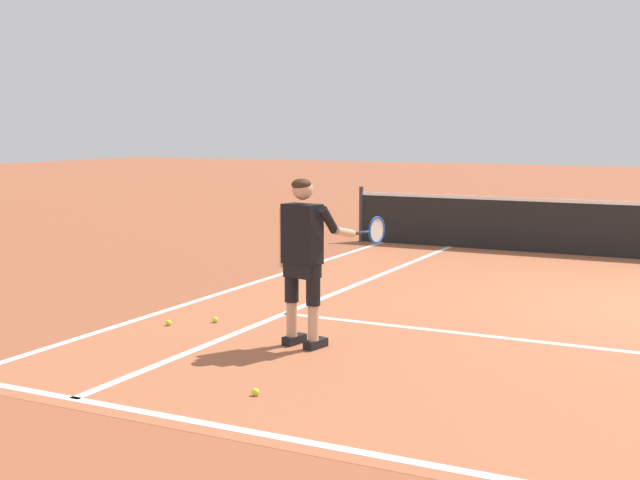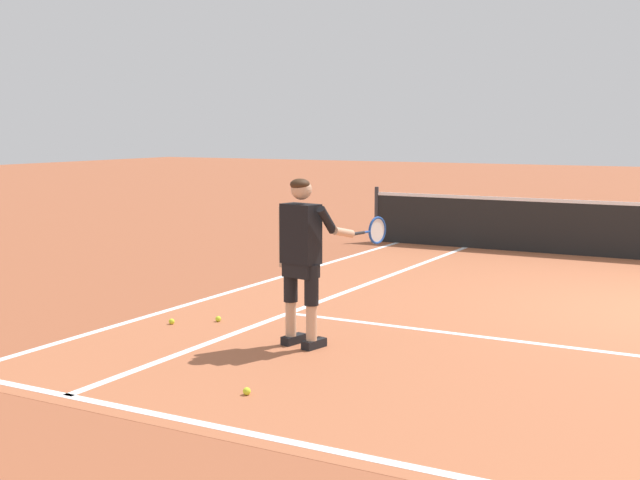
{
  "view_description": "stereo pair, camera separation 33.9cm",
  "coord_description": "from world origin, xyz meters",
  "px_view_note": "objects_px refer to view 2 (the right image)",
  "views": [
    {
      "loc": [
        0.7,
        -11.05,
        2.22
      ],
      "look_at": [
        -3.21,
        -3.22,
        1.05
      ],
      "focal_mm": 47.55,
      "sensor_mm": 36.0,
      "label": 1
    },
    {
      "loc": [
        1.0,
        -10.89,
        2.22
      ],
      "look_at": [
        -3.21,
        -3.22,
        1.05
      ],
      "focal_mm": 47.55,
      "sensor_mm": 36.0,
      "label": 2
    }
  ],
  "objects_px": {
    "tennis_player": "(303,250)",
    "tennis_ball_mid_court": "(172,322)",
    "tennis_ball_near_feet": "(218,319)",
    "tennis_ball_by_baseline": "(247,391)"
  },
  "relations": [
    {
      "from": "tennis_player",
      "to": "tennis_ball_mid_court",
      "type": "xyz_separation_m",
      "value": [
        -1.79,
        0.12,
        -0.96
      ]
    },
    {
      "from": "tennis_ball_near_feet",
      "to": "tennis_ball_by_baseline",
      "type": "height_order",
      "value": "same"
    },
    {
      "from": "tennis_player",
      "to": "tennis_ball_near_feet",
      "type": "distance_m",
      "value": 1.77
    },
    {
      "from": "tennis_ball_near_feet",
      "to": "tennis_ball_by_baseline",
      "type": "xyz_separation_m",
      "value": [
        1.78,
        -2.09,
        0.0
      ]
    },
    {
      "from": "tennis_ball_by_baseline",
      "to": "tennis_ball_mid_court",
      "type": "xyz_separation_m",
      "value": [
        -2.17,
        1.73,
        0.0
      ]
    },
    {
      "from": "tennis_ball_mid_court",
      "to": "tennis_player",
      "type": "bearing_deg",
      "value": -3.81
    },
    {
      "from": "tennis_ball_near_feet",
      "to": "tennis_ball_mid_court",
      "type": "xyz_separation_m",
      "value": [
        -0.39,
        -0.36,
        0.0
      ]
    },
    {
      "from": "tennis_player",
      "to": "tennis_ball_by_baseline",
      "type": "xyz_separation_m",
      "value": [
        0.38,
        -1.61,
        -0.96
      ]
    },
    {
      "from": "tennis_ball_near_feet",
      "to": "tennis_ball_mid_court",
      "type": "distance_m",
      "value": 0.53
    },
    {
      "from": "tennis_player",
      "to": "tennis_ball_near_feet",
      "type": "height_order",
      "value": "tennis_player"
    }
  ]
}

